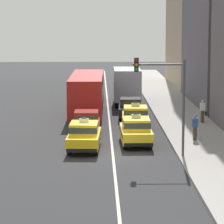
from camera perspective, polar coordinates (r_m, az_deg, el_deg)
name	(u,v)px	position (r m, az deg, el deg)	size (l,w,h in m)	color
ground_plane	(113,156)	(37.16, 0.09, -3.81)	(160.00, 160.00, 0.00)	#2B2B2D
lane_stripe_left_right	(108,108)	(56.87, -0.34, 0.38)	(0.14, 80.00, 0.01)	silver
sidewalk_curb	(180,115)	(52.30, 5.88, -0.27)	(4.00, 90.00, 0.15)	#9E9993
taxi_left_nearest	(84,135)	(38.58, -2.42, -2.04)	(2.01, 4.63, 1.96)	black
sedan_left_second	(87,122)	(43.81, -2.22, -0.85)	(1.83, 4.33, 1.58)	black
bus_left_third	(87,92)	(52.45, -2.18, 1.71)	(2.71, 11.24, 3.22)	black
sedan_left_fourth	(92,91)	(61.96, -1.77, 1.80)	(1.95, 4.37, 1.58)	black
taxi_right_nearest	(136,131)	(40.22, 2.08, -1.62)	(1.88, 4.58, 1.96)	black
taxi_right_second	(135,117)	(45.49, 2.04, -0.48)	(1.94, 4.61, 1.96)	black
sedan_right_third	(130,107)	(50.78, 1.61, 0.39)	(1.97, 4.38, 1.58)	black
box_truck_right_fourth	(127,85)	(58.76, 1.29, 2.37)	(2.33, 6.97, 3.27)	black
pedestrian_near_crosswalk	(203,111)	(48.20, 7.86, 0.07)	(0.47, 0.24, 1.66)	#473828
pedestrian_mid_block	(195,127)	(41.25, 7.20, -1.32)	(0.36, 0.24, 1.60)	#473828
traffic_light_pole	(166,90)	(35.93, 4.72, 1.93)	(2.87, 0.33, 5.58)	#47474C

